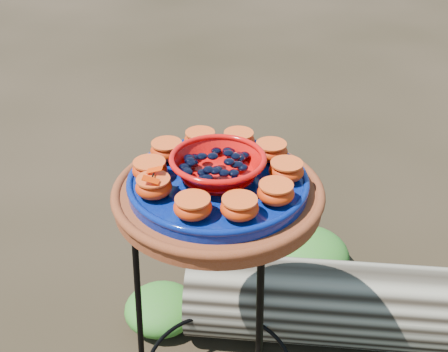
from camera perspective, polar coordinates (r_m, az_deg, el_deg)
The scene contains 19 objects.
plant_stand at distance 1.48m, azimuth -0.52°, elevation -13.97°, with size 0.44×0.44×0.70m, color black, non-canonical shape.
terracotta_saucer at distance 1.25m, azimuth -0.60°, elevation -2.03°, with size 0.46×0.46×0.04m, color #67280A.
cobalt_plate at distance 1.23m, azimuth -0.61°, elevation -0.80°, with size 0.39×0.39×0.03m, color #000B50.
red_bowl at distance 1.21m, azimuth -0.62°, elevation 0.82°, with size 0.20×0.20×0.05m, color red, non-canonical shape.
glass_gems at distance 1.19m, azimuth -0.63°, elevation 2.50°, with size 0.15×0.15×0.03m, color black, non-canonical shape.
orange_half_0 at distance 1.16m, azimuth -7.15°, elevation -1.12°, with size 0.08×0.08×0.04m, color #B40F0D.
orange_half_1 at distance 1.10m, azimuth -3.19°, elevation -3.20°, with size 0.08×0.08×0.04m, color #B40F0D.
orange_half_2 at distance 1.09m, azimuth 1.59°, elevation -3.25°, with size 0.08×0.08×0.04m, color #B40F0D.
orange_half_3 at distance 1.14m, azimuth 5.28°, elevation -1.73°, with size 0.08×0.08×0.04m, color #B40F0D.
orange_half_4 at distance 1.22m, azimuth 6.35°, elevation 0.51°, with size 0.08×0.08×0.04m, color #B40F0D.
orange_half_5 at distance 1.29m, azimuth 4.80°, elevation 2.51°, with size 0.08×0.08×0.04m, color #B40F0D.
orange_half_6 at distance 1.33m, azimuth 1.50°, elevation 3.66°, with size 0.08×0.08×0.04m, color #B40F0D.
orange_half_7 at distance 1.34m, azimuth -2.43°, elevation 3.69°, with size 0.08×0.08×0.04m, color #B40F0D.
orange_half_8 at distance 1.30m, azimuth -5.82°, elevation 2.59°, with size 0.08×0.08×0.04m, color #B40F0D.
orange_half_9 at distance 1.22m, azimuth -7.54°, elevation 0.62°, with size 0.08×0.08×0.04m, color #B40F0D.
butterfly at distance 1.15m, azimuth -7.24°, elevation 0.03°, with size 0.07×0.05×0.01m, color red, non-canonical shape.
driftwood_log at distance 1.90m, azimuth 19.04°, elevation -12.64°, with size 1.45×0.38×0.27m, color black, non-canonical shape.
foliage_left at distance 1.92m, azimuth -6.44°, elevation -13.15°, with size 0.24×0.24×0.12m, color #306425.
foliage_back at distance 2.12m, azimuth 8.49°, elevation -7.75°, with size 0.31×0.31×0.15m, color #306425.
Camera 1 is at (0.59, -0.86, 1.41)m, focal length 45.00 mm.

